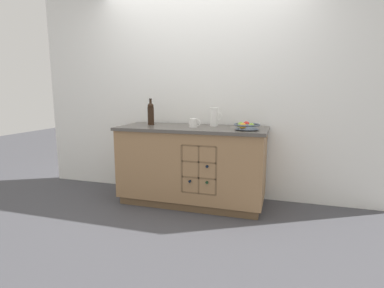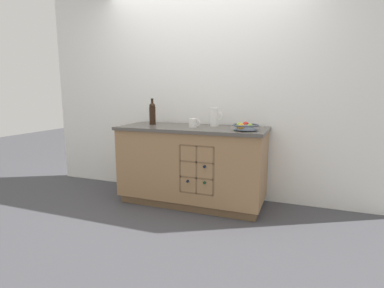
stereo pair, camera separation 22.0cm
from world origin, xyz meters
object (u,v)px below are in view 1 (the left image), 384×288
(white_pitcher, at_px, (214,117))
(standing_wine_bottle, at_px, (151,113))
(ceramic_mug, at_px, (194,123))
(fruit_bowl, at_px, (247,126))

(white_pitcher, relative_size, standing_wine_bottle, 0.68)
(ceramic_mug, distance_m, standing_wine_bottle, 0.58)
(fruit_bowl, distance_m, standing_wine_bottle, 1.17)
(fruit_bowl, relative_size, ceramic_mug, 2.09)
(ceramic_mug, bearing_deg, fruit_bowl, -6.83)
(white_pitcher, bearing_deg, ceramic_mug, -138.26)
(ceramic_mug, xyz_separation_m, standing_wine_bottle, (-0.56, 0.10, 0.09))
(standing_wine_bottle, bearing_deg, white_pitcher, 5.80)
(fruit_bowl, distance_m, white_pitcher, 0.47)
(white_pitcher, bearing_deg, fruit_bowl, -31.31)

